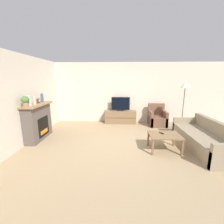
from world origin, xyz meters
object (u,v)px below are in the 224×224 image
Objects in this scene: mantel_vase_centre_left at (34,100)px; floor_lamp at (185,89)px; mantel_vase_left at (29,101)px; couch at (204,139)px; armchair at (157,118)px; tv at (121,104)px; potted_plant at (25,101)px; fireplace at (38,121)px; mantel_clock at (38,101)px; coffee_table at (165,137)px; tv_stand at (120,117)px; remote at (162,133)px; mantel_vase_right at (42,98)px.

mantel_vase_centre_left is 5.20m from floor_lamp.
couch is (5.14, -0.10, -1.07)m from mantel_vase_left.
tv is at bearing 170.89° from armchair.
potted_plant is at bearing -90.00° from mantel_vase_centre_left.
mantel_clock is at bearing 82.38° from fireplace.
mantel_vase_left reaches higher than couch.
tv is at bearing 114.27° from coffee_table.
tv_stand is at bearing 42.42° from potted_plant.
fireplace is at bearing 142.56° from remote.
tv_stand is (2.76, 1.95, -0.32)m from fireplace.
tv reaches higher than tv_stand.
remote is at bearing -127.66° from floor_lamp.
tv_stand is 1.71× the size of tv.
mantel_vase_right is at bearing 87.56° from fireplace.
mantel_vase_right reaches higher than mantel_vase_centre_left.
mantel_vase_centre_left is at bearing -143.30° from tv_stand.
mantel_vase_left is 3.76m from tv_stand.
couch is at bearing 0.72° from potted_plant.
mantel_vase_centre_left is 0.47m from potted_plant.
floor_lamp is (1.15, 1.66, 1.22)m from coffee_table.
mantel_vase_left reaches higher than armchair.
potted_plant is (-0.00, -0.69, 0.10)m from mantel_clock.
mantel_vase_centre_left is 0.50m from mantel_vase_right.
tv_stand is 2.86m from floor_lamp.
tv_stand is (2.74, 1.55, -1.05)m from mantel_vase_right.
fireplace is at bearing -144.85° from tv.
tv_stand is 1.51× the size of armchair.
fireplace is 3.39m from tv_stand.
mantel_vase_left reaches higher than fireplace.
remote is (3.86, -0.74, -0.79)m from mantel_clock.
mantel_vase_right is 0.13× the size of couch.
potted_plant is 0.14× the size of couch.
mantel_vase_right is at bearing 90.00° from mantel_vase_left.
fireplace reaches higher than remote.
mantel_clock is (0.02, 0.13, 0.66)m from fireplace.
potted_plant is 3.75m from tv.
fireplace is at bearing 99.69° from mantel_vase_centre_left.
armchair is 6.08× the size of remote.
mantel_vase_right is 3.32m from tv_stand.
tv is at bearing 85.08° from remote.
mantel_clock is 0.47× the size of potted_plant.
mantel_vase_centre_left reaches higher than couch.
mantel_vase_left is at bearing -164.91° from floor_lamp.
potted_plant reaches higher than mantel_clock.
tv is (2.76, 1.94, 0.26)m from fireplace.
tv_stand is (2.74, 2.34, -1.05)m from mantel_vase_left.
tv_stand is (2.74, 1.81, -0.98)m from mantel_clock.
tv reaches higher than couch.
couch is (5.14, -0.63, -1.00)m from mantel_clock.
mantel_vase_centre_left is at bearing -157.55° from armchair.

